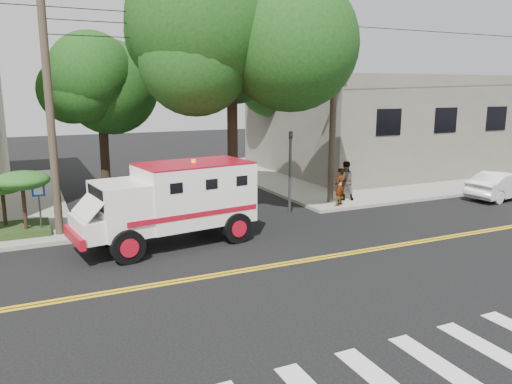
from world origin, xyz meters
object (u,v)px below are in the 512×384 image
armored_truck (174,199)px  parked_sedan (503,185)px  pedestrian_a (339,187)px  pedestrian_b (345,181)px

armored_truck → parked_sedan: (16.81, 0.30, -0.92)m
armored_truck → pedestrian_a: (8.27, 2.00, -0.61)m
parked_sedan → pedestrian_b: size_ratio=2.24×
pedestrian_a → pedestrian_b: size_ratio=0.92×
parked_sedan → pedestrian_a: 8.71m
pedestrian_a → parked_sedan: bearing=131.2°
parked_sedan → pedestrian_b: 8.06m
armored_truck → pedestrian_b: armored_truck is taller
armored_truck → parked_sedan: size_ratio=1.55×
parked_sedan → pedestrian_a: pedestrian_a is taller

